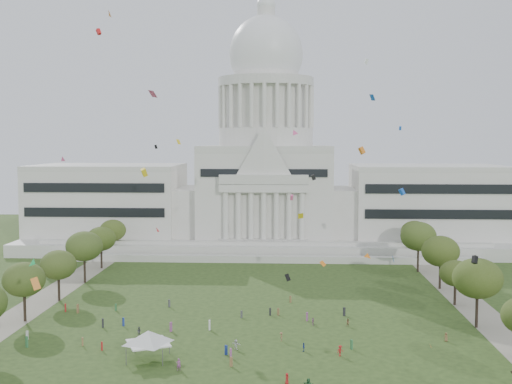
{
  "coord_description": "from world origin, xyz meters",
  "views": [
    {
      "loc": [
        7.46,
        -106.26,
        36.19
      ],
      "look_at": [
        0.0,
        45.0,
        24.0
      ],
      "focal_mm": 45.0,
      "sensor_mm": 36.0,
      "label": 1
    }
  ],
  "objects": [
    {
      "name": "person_5",
      "position": [
        -1.36,
        1.96,
        0.9
      ],
      "size": [
        1.8,
        1.31,
        1.81
      ],
      "primitive_type": "imported",
      "rotation": [
        0.0,
        0.0,
        2.71
      ],
      "color": "silver",
      "rests_on": "ground"
    },
    {
      "name": "person_6",
      "position": [
        7.49,
        -13.35,
        0.84
      ],
      "size": [
        0.8,
        0.96,
        1.68
      ],
      "primitive_type": "imported",
      "rotation": [
        0.0,
        0.0,
        1.94
      ],
      "color": "#B21E1E",
      "rests_on": "ground"
    },
    {
      "name": "person_3",
      "position": [
        6.43,
        7.16,
        0.81
      ],
      "size": [
        0.71,
        1.12,
        1.62
      ],
      "primitive_type": "imported",
      "rotation": [
        0.0,
        0.0,
        4.88
      ],
      "color": "olive",
      "rests_on": "ground"
    },
    {
      "name": "path_right",
      "position": [
        48.0,
        30.0,
        0.02
      ],
      "size": [
        8.0,
        160.0,
        0.04
      ],
      "primitive_type": "cube",
      "color": "gray",
      "rests_on": "ground"
    },
    {
      "name": "row_tree_l_2",
      "position": [
        -45.04,
        17.3,
        8.51
      ],
      "size": [
        8.42,
        8.42,
        11.97
      ],
      "color": "black",
      "rests_on": "ground"
    },
    {
      "name": "ground",
      "position": [
        0.0,
        0.0,
        0.0
      ],
      "size": [
        400.0,
        400.0,
        0.0
      ],
      "primitive_type": "plane",
      "color": "#2B4219",
      "rests_on": "ground"
    },
    {
      "name": "row_tree_r_6",
      "position": [
        45.96,
        88.13,
        8.51
      ],
      "size": [
        8.42,
        8.42,
        11.97
      ],
      "color": "black",
      "rests_on": "ground"
    },
    {
      "name": "row_tree_l_3",
      "position": [
        -44.09,
        33.92,
        8.21
      ],
      "size": [
        8.12,
        8.12,
        11.55
      ],
      "color": "black",
      "rests_on": "ground"
    },
    {
      "name": "kite_swarm",
      "position": [
        2.77,
        12.65,
        29.93
      ],
      "size": [
        84.26,
        93.22,
        59.34
      ],
      "color": "blue",
      "rests_on": "ground"
    },
    {
      "name": "path_left",
      "position": [
        -48.0,
        30.0,
        0.02
      ],
      "size": [
        8.0,
        160.0,
        0.04
      ],
      "primitive_type": "cube",
      "color": "gray",
      "rests_on": "ground"
    },
    {
      "name": "row_tree_r_4",
      "position": [
        44.76,
        50.04,
        9.29
      ],
      "size": [
        9.19,
        9.19,
        13.06
      ],
      "color": "black",
      "rests_on": "ground"
    },
    {
      "name": "distant_crowd",
      "position": [
        -13.22,
        13.97,
        0.86
      ],
      "size": [
        59.51,
        41.64,
        1.95
      ],
      "color": "silver",
      "rests_on": "ground"
    },
    {
      "name": "row_tree_r_2",
      "position": [
        44.17,
        17.44,
        9.66
      ],
      "size": [
        9.55,
        9.55,
        13.58
      ],
      "color": "black",
      "rests_on": "ground"
    },
    {
      "name": "person_0",
      "position": [
        36.17,
        8.41,
        0.81
      ],
      "size": [
        0.92,
        0.93,
        1.62
      ],
      "primitive_type": "imported",
      "rotation": [
        0.0,
        0.0,
        5.46
      ],
      "color": "olive",
      "rests_on": "ground"
    },
    {
      "name": "person_8",
      "position": [
        -19.98,
        8.86,
        0.86
      ],
      "size": [
        0.9,
        0.61,
        1.73
      ],
      "primitive_type": "imported",
      "rotation": [
        0.0,
        0.0,
        3.02
      ],
      "color": "#4C4C51",
      "rests_on": "ground"
    },
    {
      "name": "person_9",
      "position": [
        16.43,
        -0.48,
        0.93
      ],
      "size": [
        1.35,
        1.16,
        1.86
      ],
      "primitive_type": "imported",
      "rotation": [
        0.0,
        0.0,
        0.55
      ],
      "color": "#B21E1E",
      "rests_on": "ground"
    },
    {
      "name": "row_tree_l_4",
      "position": [
        -44.08,
        52.42,
        9.39
      ],
      "size": [
        9.29,
        9.29,
        13.21
      ],
      "color": "black",
      "rests_on": "ground"
    },
    {
      "name": "row_tree_r_3",
      "position": [
        44.4,
        34.48,
        7.08
      ],
      "size": [
        7.01,
        7.01,
        9.98
      ],
      "color": "black",
      "rests_on": "ground"
    },
    {
      "name": "person_7",
      "position": [
        -9.59,
        -8.44,
        0.96
      ],
      "size": [
        0.84,
        0.73,
        1.92
      ],
      "primitive_type": "imported",
      "rotation": [
        0.0,
        0.0,
        3.5
      ],
      "color": "#994C8C",
      "rests_on": "ground"
    },
    {
      "name": "row_tree_r_5",
      "position": [
        43.49,
        70.19,
        9.93
      ],
      "size": [
        9.82,
        9.82,
        13.96
      ],
      "color": "black",
      "rests_on": "ground"
    },
    {
      "name": "row_tree_l_5",
      "position": [
        -45.22,
        71.01,
        8.42
      ],
      "size": [
        8.33,
        8.33,
        11.85
      ],
      "color": "black",
      "rests_on": "ground"
    },
    {
      "name": "person_2",
      "position": [
        19.39,
        16.97,
        0.77
      ],
      "size": [
        0.82,
        0.59,
        1.55
      ],
      "primitive_type": "imported",
      "rotation": [
        0.0,
        0.0,
        0.17
      ],
      "color": "olive",
      "rests_on": "ground"
    },
    {
      "name": "person_4",
      "position": [
        10.36,
        1.66,
        0.76
      ],
      "size": [
        0.59,
        0.94,
        1.52
      ],
      "primitive_type": "imported",
      "rotation": [
        0.0,
        0.0,
        4.6
      ],
      "color": "navy",
      "rests_on": "ground"
    },
    {
      "name": "event_tent",
      "position": [
        -15.46,
        -3.67,
        3.87
      ],
      "size": [
        11.82,
        11.82,
        4.99
      ],
      "color": "#4C4C4C",
      "rests_on": "ground"
    },
    {
      "name": "person_10",
      "position": [
        12.57,
        17.46,
        0.75
      ],
      "size": [
        0.58,
        0.93,
        1.5
      ],
      "primitive_type": "imported",
      "rotation": [
        0.0,
        0.0,
        1.45
      ],
      "color": "#994C8C",
      "rests_on": "ground"
    },
    {
      "name": "row_tree_l_6",
      "position": [
        -46.87,
        89.14,
        8.27
      ],
      "size": [
        8.19,
        8.19,
        11.64
      ],
      "color": "black",
      "rests_on": "ground"
    },
    {
      "name": "capitol",
      "position": [
        0.0,
        113.59,
        22.3
      ],
      "size": [
        160.0,
        64.5,
        91.3
      ],
      "color": "beige",
      "rests_on": "ground"
    }
  ]
}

